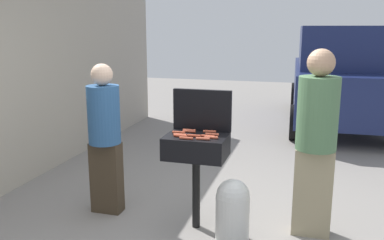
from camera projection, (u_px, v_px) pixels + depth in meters
name	position (u px, v px, depth m)	size (l,w,h in m)	color
ground_plane	(199.00, 235.00, 4.07)	(24.00, 24.00, 0.00)	gray
house_wall_side	(22.00, 73.00, 5.41)	(0.24, 8.00, 2.83)	#B2A893
bbq_grill	(196.00, 150.00, 4.07)	(0.60, 0.44, 0.96)	black
grill_lid_open	(202.00, 110.00, 4.20)	(0.60, 0.05, 0.42)	black
hot_dog_0	(211.00, 137.00, 3.92)	(0.03, 0.03, 0.13)	#C6593D
hot_dog_1	(189.00, 131.00, 4.15)	(0.03, 0.03, 0.13)	#B74C33
hot_dog_2	(180.00, 136.00, 3.98)	(0.03, 0.03, 0.13)	#AD4228
hot_dog_3	(203.00, 139.00, 3.88)	(0.03, 0.03, 0.13)	#C6593D
hot_dog_4	(212.00, 134.00, 4.03)	(0.03, 0.03, 0.13)	#C6593D
hot_dog_5	(179.00, 132.00, 4.11)	(0.03, 0.03, 0.13)	#AD4228
hot_dog_6	(180.00, 135.00, 4.02)	(0.03, 0.03, 0.13)	#C6593D
hot_dog_7	(186.00, 138.00, 3.90)	(0.03, 0.03, 0.13)	#B74C33
hot_dog_8	(210.00, 132.00, 4.14)	(0.03, 0.03, 0.13)	#B74C33
hot_dog_9	(189.00, 130.00, 4.19)	(0.03, 0.03, 0.13)	#C6593D
hot_dog_10	(208.00, 136.00, 3.96)	(0.03, 0.03, 0.13)	#AD4228
hot_dog_11	(194.00, 136.00, 3.98)	(0.03, 0.03, 0.13)	#AD4228
propane_tank	(233.00, 210.00, 3.90)	(0.32, 0.32, 0.62)	silver
person_left	(105.00, 134.00, 4.42)	(0.34, 0.34, 1.63)	#3F3323
person_right	(316.00, 137.00, 3.90)	(0.38, 0.38, 1.81)	gray
parked_minivan	(343.00, 75.00, 8.51)	(2.18, 4.47, 2.02)	navy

